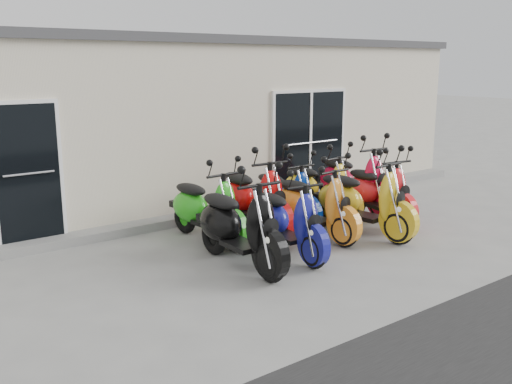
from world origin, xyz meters
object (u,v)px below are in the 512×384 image
scooter_back_yellow (319,179)px  scooter_back_extra (354,172)px  scooter_back_blue (285,186)px  scooter_front_red (378,183)px  scooter_front_orange_b (363,190)px  scooter_front_orange_a (313,195)px  scooter_front_blue (287,210)px  scooter_front_black (239,213)px  scooter_back_red (253,188)px  scooter_back_green (206,198)px

scooter_back_yellow → scooter_back_extra: 0.86m
scooter_back_blue → scooter_front_red: bearing=-33.3°
scooter_back_blue → scooter_front_orange_b: bearing=-66.4°
scooter_front_orange_a → scooter_front_blue: bearing=-158.9°
scooter_front_black → scooter_front_red: (3.39, 0.42, -0.06)m
scooter_front_red → scooter_front_orange_b: bearing=-146.6°
scooter_back_red → scooter_back_yellow: size_ratio=1.08×
scooter_back_red → scooter_back_extra: 2.45m
scooter_front_orange_a → scooter_back_blue: size_ratio=1.06×
scooter_front_orange_a → scooter_front_black: bearing=-171.4°
scooter_front_red → scooter_back_extra: size_ratio=0.92×
scooter_front_orange_b → scooter_back_blue: (-0.58, 1.32, -0.09)m
scooter_back_blue → scooter_back_yellow: (0.78, -0.07, 0.05)m
scooter_back_green → scooter_front_orange_a: bearing=-35.5°
scooter_front_black → scooter_front_orange_b: size_ratio=1.01×
scooter_front_orange_b → scooter_back_extra: size_ratio=0.99×
scooter_front_orange_b → scooter_back_green: size_ratio=1.08×
scooter_back_extra → scooter_back_green: bearing=-179.0°
scooter_front_black → scooter_back_yellow: 3.03m
scooter_back_red → scooter_back_extra: (2.45, 0.00, 0.00)m
scooter_front_black → scooter_back_yellow: (2.74, 1.28, -0.05)m
scooter_front_blue → scooter_back_blue: 1.77m
scooter_front_orange_a → scooter_back_yellow: bearing=37.9°
scooter_front_black → scooter_back_blue: scooter_front_black is taller
scooter_back_green → scooter_back_blue: scooter_back_green is taller
scooter_back_green → scooter_back_yellow: size_ratio=0.98×
scooter_front_blue → scooter_back_yellow: (1.89, 1.32, 0.02)m
scooter_front_black → scooter_back_green: bearing=78.9°
scooter_front_blue → scooter_back_blue: (1.11, 1.38, -0.02)m
scooter_front_black → scooter_front_orange_b: (2.55, 0.03, -0.01)m
scooter_front_orange_a → scooter_back_green: 1.75m
scooter_back_green → scooter_back_extra: size_ratio=0.91×
scooter_front_blue → scooter_front_orange_b: 1.70m
scooter_back_green → scooter_back_extra: (3.32, -0.09, 0.07)m
scooter_back_red → scooter_front_orange_b: bearing=-37.4°
scooter_front_orange_b → scooter_front_red: size_ratio=1.08×
scooter_back_blue → scooter_back_yellow: 0.78m
scooter_front_orange_a → scooter_front_red: bearing=-4.2°
scooter_front_red → scooter_back_blue: (-1.43, 0.93, -0.04)m
scooter_front_black → scooter_front_orange_a: 1.84m
scooter_back_blue → scooter_back_red: bearing=-170.4°
scooter_front_black → scooter_back_green: 1.33m
scooter_front_orange_a → scooter_front_orange_b: (0.76, -0.39, 0.05)m
scooter_front_black → scooter_front_red: 3.42m
scooter_back_blue → scooter_back_yellow: bearing=-5.1°
scooter_front_orange_a → scooter_back_green: (-1.51, 0.89, -0.01)m
scooter_front_blue → scooter_back_extra: (2.74, 1.24, 0.08)m
scooter_front_orange_a → scooter_front_red: 1.60m
scooter_front_blue → scooter_back_blue: scooter_front_blue is taller
scooter_front_blue → scooter_front_orange_a: scooter_front_orange_a is taller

